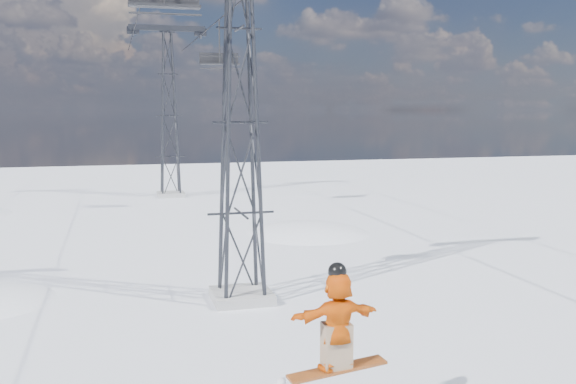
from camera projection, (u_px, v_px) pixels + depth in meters
name	position (u px, v px, depth m)	size (l,w,h in m)	color
lift_tower_near	(240.00, 123.00, 19.18)	(5.20, 1.80, 11.43)	#999999
lift_tower_far	(169.00, 116.00, 43.10)	(5.20, 1.80, 11.43)	#999999
haul_cables	(191.00, 1.00, 29.50)	(4.46, 51.00, 0.06)	black
lift_chair_mid	(219.00, 60.00, 35.81)	(2.20, 0.63, 2.73)	black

